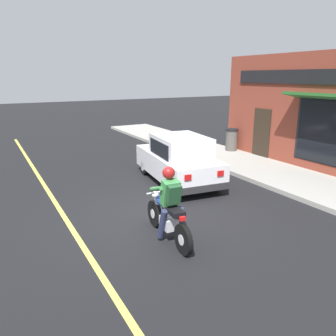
% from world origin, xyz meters
% --- Properties ---
extents(ground_plane, '(80.00, 80.00, 0.00)m').
position_xyz_m(ground_plane, '(0.00, 0.00, 0.00)').
color(ground_plane, black).
extents(sidewalk_curb, '(2.60, 22.00, 0.14)m').
position_xyz_m(sidewalk_curb, '(5.45, 3.00, 0.07)').
color(sidewalk_curb, '#9E9B93').
rests_on(sidewalk_curb, ground).
extents(lane_stripe, '(0.12, 19.80, 0.01)m').
position_xyz_m(lane_stripe, '(-1.80, 3.00, 0.00)').
color(lane_stripe, '#D1C64C').
rests_on(lane_stripe, ground).
extents(storefront_building, '(1.25, 9.52, 4.20)m').
position_xyz_m(storefront_building, '(6.97, 0.33, 2.11)').
color(storefront_building, brown).
rests_on(storefront_building, ground).
extents(motorcycle_with_rider, '(0.58, 2.02, 1.62)m').
position_xyz_m(motorcycle_with_rider, '(-0.11, -1.23, 0.68)').
color(motorcycle_with_rider, black).
rests_on(motorcycle_with_rider, ground).
extents(car_hatchback, '(2.10, 3.95, 1.57)m').
position_xyz_m(car_hatchback, '(2.10, 2.01, 0.77)').
color(car_hatchback, black).
rests_on(car_hatchback, ground).
extents(trash_bin, '(0.56, 0.56, 0.98)m').
position_xyz_m(trash_bin, '(6.37, 4.42, 0.64)').
color(trash_bin, '#514C47').
rests_on(trash_bin, sidewalk_curb).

